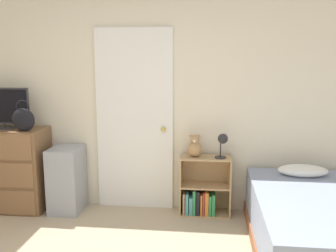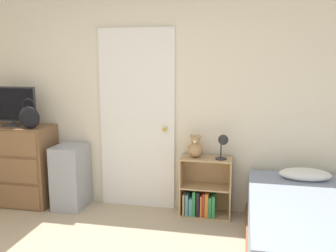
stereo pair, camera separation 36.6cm
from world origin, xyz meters
TOP-DOWN VIEW (x-y plane):
  - wall_back at (0.00, 2.25)m, footprint 10.00×0.06m
  - door_closed at (0.03, 2.20)m, footprint 0.88×0.09m
  - dresser at (-1.45, 1.98)m, footprint 0.93×0.45m
  - tv at (-1.43, 1.97)m, footprint 0.62×0.16m
  - handbag at (-1.13, 1.84)m, footprint 0.25×0.10m
  - storage_bin at (-0.73, 1.99)m, footprint 0.34×0.43m
  - bookshelf at (0.82, 2.07)m, footprint 0.57×0.27m
  - teddy_bear at (0.72, 2.07)m, footprint 0.17×0.17m
  - desk_lamp at (1.02, 2.03)m, footprint 0.14×0.13m
  - bed at (1.86, 1.29)m, footprint 1.14×1.86m

SIDE VIEW (x-z plane):
  - bookshelf at x=0.82m, z-range -0.09..0.58m
  - bed at x=1.86m, z-range -0.05..0.59m
  - storage_bin at x=-0.73m, z-range 0.00..0.75m
  - dresser at x=-1.45m, z-range 0.00..0.96m
  - teddy_bear at x=0.72m, z-range 0.65..0.90m
  - desk_lamp at x=1.02m, z-range 0.72..1.00m
  - door_closed at x=0.03m, z-range 0.00..2.08m
  - handbag at x=-1.13m, z-range 0.92..1.26m
  - tv at x=-1.43m, z-range 0.97..1.43m
  - wall_back at x=0.00m, z-range 0.00..2.55m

